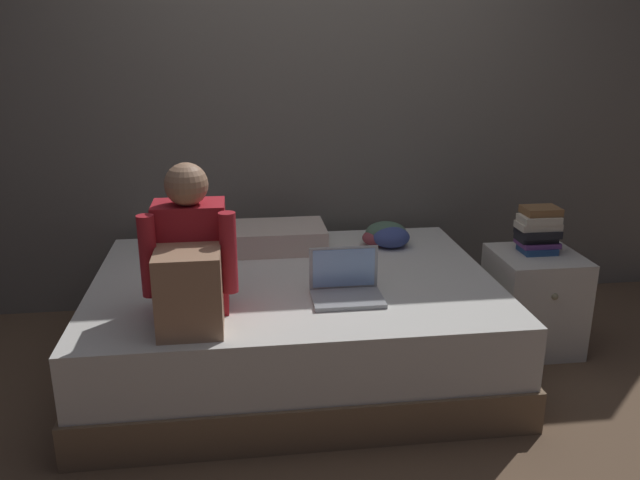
% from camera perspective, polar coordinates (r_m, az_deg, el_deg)
% --- Properties ---
extents(ground_plane, '(8.00, 8.00, 0.00)m').
position_cam_1_polar(ground_plane, '(3.16, 1.96, -13.35)').
color(ground_plane, brown).
extents(wall_back, '(5.60, 0.10, 2.70)m').
position_cam_1_polar(wall_back, '(3.90, -0.77, 13.63)').
color(wall_back, slate).
rests_on(wall_back, ground_plane).
extents(bed, '(2.00, 1.50, 0.49)m').
position_cam_1_polar(bed, '(3.29, -2.32, -7.28)').
color(bed, '#7A6047').
rests_on(bed, ground_plane).
extents(nightstand, '(0.44, 0.46, 0.53)m').
position_cam_1_polar(nightstand, '(3.66, 18.44, -5.16)').
color(nightstand, beige).
rests_on(nightstand, ground_plane).
extents(person_sitting, '(0.39, 0.44, 0.66)m').
position_cam_1_polar(person_sitting, '(2.71, -11.49, -1.91)').
color(person_sitting, '#B21E28').
rests_on(person_sitting, bed).
extents(laptop, '(0.32, 0.23, 0.22)m').
position_cam_1_polar(laptop, '(2.93, 2.32, -4.10)').
color(laptop, '#9EA0A5').
rests_on(laptop, bed).
extents(pillow, '(0.56, 0.36, 0.13)m').
position_cam_1_polar(pillow, '(3.59, -4.05, 0.25)').
color(pillow, beige).
rests_on(pillow, bed).
extents(book_stack, '(0.22, 0.16, 0.24)m').
position_cam_1_polar(book_stack, '(3.56, 18.86, 0.84)').
color(book_stack, '#284C84').
rests_on(book_stack, nightstand).
extents(clothes_pile, '(0.26, 0.25, 0.13)m').
position_cam_1_polar(clothes_pile, '(3.65, 5.91, 0.42)').
color(clothes_pile, '#8E3D47').
rests_on(clothes_pile, bed).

